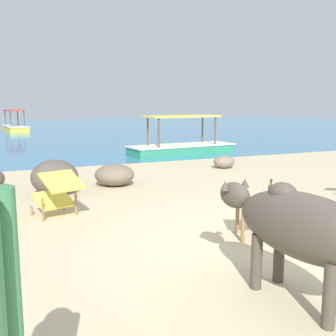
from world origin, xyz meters
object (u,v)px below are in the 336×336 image
object	(u,v)px
cow	(299,226)
boat_green	(182,146)
deck_chair_near	(58,192)
boat_yellow	(15,126)
low_bench_table	(268,208)
bottle	(271,194)

from	to	relation	value
cow	boat_green	xyz separation A→B (m)	(3.48, 9.51, -0.40)
cow	deck_chair_near	distance (m)	3.69
cow	boat_yellow	world-z (taller)	boat_yellow
cow	low_bench_table	size ratio (longest dim) A/B	2.04
low_bench_table	boat_green	xyz separation A→B (m)	(2.70, 8.10, -0.13)
bottle	deck_chair_near	xyz separation A→B (m)	(-2.23, 2.04, -0.19)
low_bench_table	boat_yellow	world-z (taller)	boat_yellow
cow	deck_chair_near	world-z (taller)	cow
boat_yellow	deck_chair_near	bearing A→B (deg)	-7.33
deck_chair_near	boat_yellow	xyz separation A→B (m)	(0.45, 20.71, -0.13)
low_bench_table	boat_green	size ratio (longest dim) A/B	0.23
low_bench_table	deck_chair_near	size ratio (longest dim) A/B	0.98
boat_yellow	low_bench_table	bearing A→B (deg)	-1.52
deck_chair_near	cow	bearing A→B (deg)	-173.20
deck_chair_near	boat_green	size ratio (longest dim) A/B	0.24
cow	bottle	bearing A→B (deg)	-37.17
cow	low_bench_table	bearing A→B (deg)	-36.65
bottle	boat_yellow	distance (m)	22.82
boat_yellow	cow	bearing A→B (deg)	-3.64
cow	boat_green	size ratio (longest dim) A/B	0.47
cow	bottle	distance (m)	1.54
deck_chair_near	boat_green	world-z (taller)	boat_green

